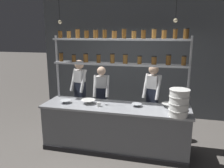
% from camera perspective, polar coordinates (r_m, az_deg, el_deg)
% --- Properties ---
extents(ground_plane, '(40.00, 40.00, 0.00)m').
position_cam_1_polar(ground_plane, '(4.65, 0.73, -16.52)').
color(ground_plane, '#5B5651').
extents(back_wall, '(5.28, 0.12, 3.29)m').
position_cam_1_polar(back_wall, '(6.20, 5.31, 7.00)').
color(back_wall, '#4C5156').
rests_on(back_wall, ground_plane).
extents(prep_counter, '(2.88, 0.76, 0.92)m').
position_cam_1_polar(prep_counter, '(4.44, 0.74, -11.37)').
color(prep_counter, slate).
rests_on(prep_counter, ground_plane).
extents(spice_shelf_unit, '(2.76, 0.28, 2.40)m').
position_cam_1_polar(spice_shelf_unit, '(4.38, 1.91, 8.11)').
color(spice_shelf_unit, '#999BA0').
rests_on(spice_shelf_unit, ground_plane).
extents(chef_left, '(0.41, 0.34, 1.70)m').
position_cam_1_polar(chef_left, '(5.29, -8.39, -1.49)').
color(chef_left, black).
rests_on(chef_left, ground_plane).
extents(chef_center, '(0.39, 0.30, 1.56)m').
position_cam_1_polar(chef_center, '(5.10, -2.73, -2.98)').
color(chef_center, black).
rests_on(chef_center, ground_plane).
extents(chef_right, '(0.42, 0.35, 1.66)m').
position_cam_1_polar(chef_right, '(4.84, 10.50, -3.28)').
color(chef_right, black).
rests_on(chef_right, ground_plane).
extents(container_stack, '(0.34, 0.34, 0.47)m').
position_cam_1_polar(container_stack, '(3.86, 17.07, -4.71)').
color(container_stack, white).
rests_on(container_stack, prep_counter).
extents(prep_bowl_near_left, '(0.22, 0.22, 0.06)m').
position_cam_1_polar(prep_bowl_near_left, '(4.53, -12.09, -4.54)').
color(prep_bowl_near_left, silver).
rests_on(prep_bowl_near_left, prep_counter).
extents(prep_bowl_center_front, '(0.28, 0.28, 0.08)m').
position_cam_1_polar(prep_bowl_center_front, '(4.33, 14.64, -5.40)').
color(prep_bowl_center_front, silver).
rests_on(prep_bowl_center_front, prep_counter).
extents(prep_bowl_center_back, '(0.20, 0.20, 0.05)m').
position_cam_1_polar(prep_bowl_center_back, '(4.27, 6.43, -5.49)').
color(prep_bowl_center_back, '#B2B7BC').
rests_on(prep_bowl_center_back, prep_counter).
extents(prep_bowl_near_right, '(0.29, 0.29, 0.08)m').
position_cam_1_polar(prep_bowl_near_right, '(4.43, -6.23, -4.60)').
color(prep_bowl_near_right, silver).
rests_on(prep_bowl_near_right, prep_counter).
extents(serving_cup_front, '(0.07, 0.07, 0.08)m').
position_cam_1_polar(serving_cup_front, '(4.24, -3.50, -5.33)').
color(serving_cup_front, silver).
rests_on(serving_cup_front, prep_counter).
extents(pendant_light_row, '(2.19, 0.07, 0.77)m').
position_cam_1_polar(pendant_light_row, '(4.06, 0.55, 16.68)').
color(pendant_light_row, black).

